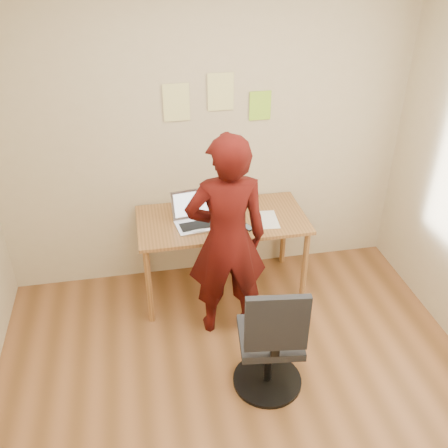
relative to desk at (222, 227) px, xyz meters
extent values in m
cube|color=brown|center=(-0.07, -1.38, -0.67)|extent=(3.50, 3.50, 0.04)
cube|color=#C8B692|center=(-0.07, 0.39, 0.70)|extent=(3.50, 0.04, 2.70)
cube|color=#956333|center=(0.00, 0.00, 0.07)|extent=(1.40, 0.70, 0.03)
cylinder|color=#956333|center=(-0.65, -0.30, -0.30)|extent=(0.05, 0.05, 0.71)
cylinder|color=#956333|center=(0.65, -0.30, -0.30)|extent=(0.05, 0.05, 0.71)
cylinder|color=#956333|center=(-0.65, 0.30, -0.30)|extent=(0.05, 0.05, 0.71)
cylinder|color=#956333|center=(0.65, 0.30, -0.30)|extent=(0.05, 0.05, 0.71)
cube|color=silver|center=(-0.22, -0.08, 0.09)|extent=(0.37, 0.28, 0.02)
cube|color=black|center=(-0.22, -0.08, 0.10)|extent=(0.30, 0.17, 0.00)
cube|color=silver|center=(-0.24, 0.06, 0.22)|extent=(0.35, 0.12, 0.23)
cube|color=white|center=(-0.24, 0.06, 0.22)|extent=(0.30, 0.09, 0.19)
cube|color=white|center=(0.35, -0.09, 0.09)|extent=(0.23, 0.31, 0.00)
cube|color=black|center=(0.18, -0.19, 0.09)|extent=(0.10, 0.13, 0.01)
cube|color=#3F4C59|center=(0.18, -0.19, 0.10)|extent=(0.08, 0.10, 0.00)
cube|color=#E9E28B|center=(-0.30, 0.36, 0.97)|extent=(0.21, 0.00, 0.30)
cube|color=#E9E28B|center=(0.06, 0.36, 1.04)|extent=(0.21, 0.00, 0.30)
cube|color=#9FDF32|center=(0.39, 0.36, 0.91)|extent=(0.18, 0.00, 0.24)
cube|color=black|center=(0.12, -1.11, -0.22)|extent=(0.47, 0.47, 0.06)
cube|color=black|center=(0.10, -1.31, 0.09)|extent=(0.40, 0.10, 0.42)
cube|color=black|center=(0.10, -1.30, -0.13)|extent=(0.06, 0.04, 0.11)
cylinder|color=black|center=(0.12, -1.11, -0.44)|extent=(0.06, 0.06, 0.42)
cylinder|color=black|center=(0.12, -1.11, -0.64)|extent=(0.49, 0.49, 0.03)
imported|color=#3A0A07|center=(-0.05, -0.47, 0.18)|extent=(0.62, 0.42, 1.67)
camera|label=1|loc=(-0.65, -3.50, 2.20)|focal=40.00mm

